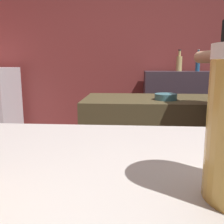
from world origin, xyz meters
TOP-DOWN VIEW (x-y plane):
  - wall_back at (0.00, 2.20)m, footprint 5.20×0.10m
  - prep_counter at (0.35, 0.74)m, footprint 2.10×0.60m
  - back_shelf at (0.24, 1.92)m, footprint 0.83×0.36m
  - mixing_bowl at (-0.08, 0.65)m, footprint 0.16×0.16m
  - bottle_hot_sauce at (0.25, 2.02)m, footprint 0.07×0.07m
  - bottle_olive_oil at (0.45, 1.91)m, footprint 0.05×0.05m

SIDE VIEW (x-z plane):
  - prep_counter at x=0.35m, z-range 0.00..0.93m
  - back_shelf at x=0.24m, z-range 0.00..1.10m
  - mixing_bowl at x=-0.08m, z-range 0.93..0.98m
  - bottle_olive_oil at x=0.45m, z-range 1.07..1.32m
  - bottle_hot_sauce at x=0.25m, z-range 1.07..1.33m
  - wall_back at x=0.00m, z-range 0.00..2.70m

